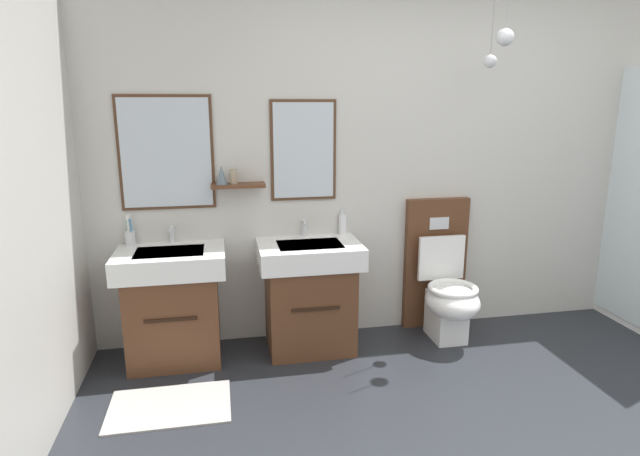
# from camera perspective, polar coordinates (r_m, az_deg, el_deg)

# --- Properties ---
(wall_back) EXTENTS (5.09, 0.59, 2.60)m
(wall_back) POSITION_cam_1_polar(r_m,az_deg,el_deg) (3.98, 11.51, 7.64)
(wall_back) COLOR beige
(wall_back) RESTS_ON ground
(bath_mat) EXTENTS (0.68, 0.44, 0.01)m
(bath_mat) POSITION_cam_1_polar(r_m,az_deg,el_deg) (3.27, -16.01, -18.13)
(bath_mat) COLOR #9E9993
(bath_mat) RESTS_ON ground
(vanity_sink_left) EXTENTS (0.70, 0.52, 0.76)m
(vanity_sink_left) POSITION_cam_1_polar(r_m,az_deg,el_deg) (3.64, -15.65, -7.77)
(vanity_sink_left) COLOR #56331E
(vanity_sink_left) RESTS_ON ground
(tap_on_left_sink) EXTENTS (0.03, 0.13, 0.11)m
(tap_on_left_sink) POSITION_cam_1_polar(r_m,az_deg,el_deg) (3.70, -15.86, -0.47)
(tap_on_left_sink) COLOR silver
(tap_on_left_sink) RESTS_ON vanity_sink_left
(vanity_sink_right) EXTENTS (0.70, 0.52, 0.76)m
(vanity_sink_right) POSITION_cam_1_polar(r_m,az_deg,el_deg) (3.67, -1.17, -7.05)
(vanity_sink_right) COLOR #56331E
(vanity_sink_right) RESTS_ON ground
(tap_on_right_sink) EXTENTS (0.03, 0.13, 0.11)m
(tap_on_right_sink) POSITION_cam_1_polar(r_m,az_deg,el_deg) (3.73, -1.70, 0.17)
(tap_on_right_sink) COLOR silver
(tap_on_right_sink) RESTS_ON vanity_sink_right
(toilet) EXTENTS (0.48, 0.62, 1.00)m
(toilet) POSITION_cam_1_polar(r_m,az_deg,el_deg) (3.98, 13.27, -6.16)
(toilet) COLOR #56331E
(toilet) RESTS_ON ground
(toothbrush_cup) EXTENTS (0.07, 0.07, 0.21)m
(toothbrush_cup) POSITION_cam_1_polar(r_m,az_deg,el_deg) (3.72, -19.97, -0.89)
(toothbrush_cup) COLOR silver
(toothbrush_cup) RESTS_ON vanity_sink_left
(soap_dispenser) EXTENTS (0.06, 0.06, 0.18)m
(soap_dispenser) POSITION_cam_1_polar(r_m,az_deg,el_deg) (3.78, 2.47, 0.43)
(soap_dispenser) COLOR white
(soap_dispenser) RESTS_ON vanity_sink_right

